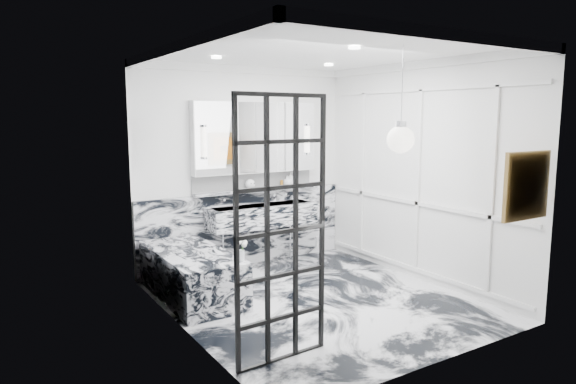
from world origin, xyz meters
TOP-DOWN VIEW (x-y plane):
  - floor at (0.00, 0.00)m, footprint 3.60×3.60m
  - ceiling at (0.00, 0.00)m, footprint 3.60×3.60m
  - wall_back at (0.00, 1.80)m, footprint 3.60×0.00m
  - wall_front at (0.00, -1.80)m, footprint 3.60×0.00m
  - wall_left at (-1.60, 0.00)m, footprint 0.00×3.60m
  - wall_right at (1.60, 0.00)m, footprint 0.00×3.60m
  - marble_clad_back at (0.00, 1.78)m, footprint 3.18×0.05m
  - marble_clad_left at (-1.59, 0.00)m, footprint 0.02×3.56m
  - panel_molding at (1.58, 0.00)m, footprint 0.03×3.40m
  - soap_bottle_a at (0.72, 1.71)m, footprint 0.10×0.10m
  - soap_bottle_b at (0.67, 1.71)m, footprint 0.08×0.08m
  - soap_bottle_c at (0.67, 1.71)m, footprint 0.16×0.16m
  - face_pot at (0.05, 1.71)m, footprint 0.14×0.14m
  - amber_bottle at (0.57, 1.71)m, footprint 0.04×0.04m
  - flower_vase at (-0.86, 0.22)m, footprint 0.08×0.08m
  - crittall_door at (-1.10, -1.03)m, footprint 0.88×0.09m
  - artwork at (1.19, -1.76)m, footprint 0.56×0.05m
  - pendant_light at (0.08, -1.20)m, footprint 0.25×0.25m
  - trough_sink at (0.15, 1.55)m, footprint 1.60×0.45m
  - ledge at (0.15, 1.72)m, footprint 1.90×0.14m
  - subway_tile at (0.15, 1.78)m, footprint 1.90×0.03m
  - mirror_cabinet at (0.15, 1.73)m, footprint 1.90×0.16m
  - sconce_left at (-0.67, 1.63)m, footprint 0.07×0.07m
  - sconce_right at (0.97, 1.63)m, footprint 0.07×0.07m
  - bathtub at (-1.18, 0.90)m, footprint 0.75×1.65m

SIDE VIEW (x-z plane):
  - floor at x=0.00m, z-range 0.00..0.00m
  - bathtub at x=-1.18m, z-range 0.00..0.55m
  - marble_clad_back at x=0.00m, z-range 0.00..1.05m
  - flower_vase at x=-0.86m, z-range 0.55..0.67m
  - trough_sink at x=0.15m, z-range 0.58..0.88m
  - ledge at x=0.15m, z-range 1.05..1.09m
  - amber_bottle at x=0.57m, z-range 1.09..1.19m
  - crittall_door at x=-1.10m, z-range 0.00..2.29m
  - face_pot at x=0.05m, z-range 1.09..1.24m
  - soap_bottle_b at x=0.67m, z-range 1.09..1.25m
  - soap_bottle_c at x=0.67m, z-range 1.09..1.25m
  - soap_bottle_a at x=0.72m, z-range 1.09..1.29m
  - subway_tile at x=0.15m, z-range 1.09..1.32m
  - panel_molding at x=1.58m, z-range 0.15..2.45m
  - marble_clad_left at x=-1.59m, z-range 0.00..2.68m
  - wall_back at x=0.00m, z-range -0.40..3.20m
  - wall_front at x=0.00m, z-range -0.40..3.20m
  - wall_left at x=-1.60m, z-range -0.40..3.20m
  - wall_right at x=1.60m, z-range -0.40..3.20m
  - artwork at x=1.19m, z-range 1.18..1.74m
  - sconce_left at x=-0.67m, z-range 1.58..1.98m
  - sconce_right at x=0.97m, z-range 1.58..1.98m
  - mirror_cabinet at x=0.15m, z-range 1.32..2.32m
  - pendant_light at x=0.08m, z-range 1.77..2.03m
  - ceiling at x=0.00m, z-range 2.80..2.80m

